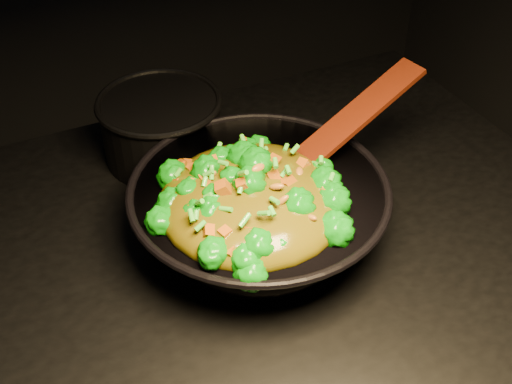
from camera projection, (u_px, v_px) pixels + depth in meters
name	position (u px, v px, depth m)	size (l,w,h in m)	color
wok	(259.00, 215.00, 0.96)	(0.37, 0.37, 0.10)	black
stir_fry	(252.00, 180.00, 0.86)	(0.26, 0.26, 0.09)	#0C7D08
spatula	(341.00, 128.00, 0.95)	(0.31, 0.05, 0.01)	#311506
back_pot	(162.00, 128.00, 1.12)	(0.21, 0.21, 0.12)	black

